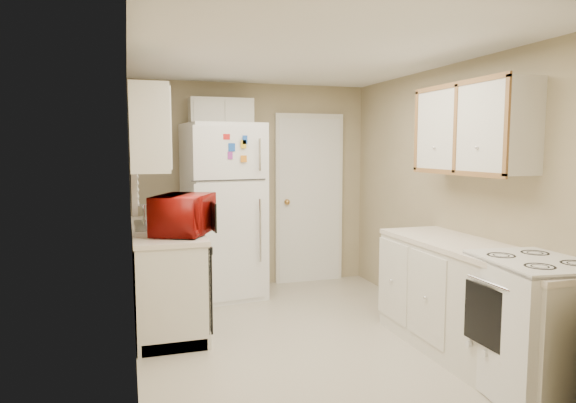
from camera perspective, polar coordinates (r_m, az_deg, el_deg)
name	(u,v)px	position (r m, az deg, el deg)	size (l,w,h in m)	color
floor	(305,340)	(4.59, 1.93, -15.08)	(3.80, 3.80, 0.00)	beige
ceiling	(306,55)	(4.35, 2.05, 15.94)	(3.80, 3.80, 0.00)	white
wall_left	(132,207)	(4.06, -16.98, -0.61)	(3.80, 3.80, 0.00)	tan
wall_right	(449,197)	(4.95, 17.48, 0.51)	(3.80, 3.80, 0.00)	tan
wall_back	(253,186)	(6.12, -3.92, 1.76)	(2.80, 2.80, 0.00)	tan
wall_front	(435,240)	(2.61, 16.03, -4.13)	(2.80, 2.80, 0.00)	tan
left_counter	(166,274)	(5.09, -13.40, -7.80)	(0.60, 1.80, 0.90)	silver
dishwasher	(205,283)	(4.53, -9.17, -8.90)	(0.03, 0.58, 0.72)	black
sink	(164,229)	(5.16, -13.63, -2.98)	(0.54, 0.74, 0.16)	gray
microwave	(184,217)	(4.55, -11.52, -1.69)	(0.34, 0.62, 0.41)	#9A100B
soap_bottle	(156,209)	(5.64, -14.50, -0.81)	(0.10, 0.10, 0.21)	silver
window_blinds	(134,153)	(5.09, -16.77, 5.18)	(0.10, 0.98, 1.08)	silver
upper_cabinet_left	(149,129)	(4.26, -15.22, 7.82)	(0.30, 0.45, 0.70)	silver
refrigerator	(223,211)	(5.71, -7.22, -1.03)	(0.79, 0.77, 1.91)	white
cabinet_over_fridge	(221,116)	(5.89, -7.47, 9.35)	(0.70, 0.30, 0.40)	silver
interior_door	(309,199)	(6.30, 2.38, 0.25)	(0.86, 0.06, 2.08)	white
right_counter	(475,304)	(4.28, 20.02, -10.66)	(0.60, 2.00, 0.90)	silver
stove	(534,328)	(3.83, 25.64, -12.52)	(0.63, 0.77, 0.94)	white
upper_cabinet_right	(473,129)	(4.44, 19.83, 7.59)	(0.30, 1.20, 0.70)	silver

